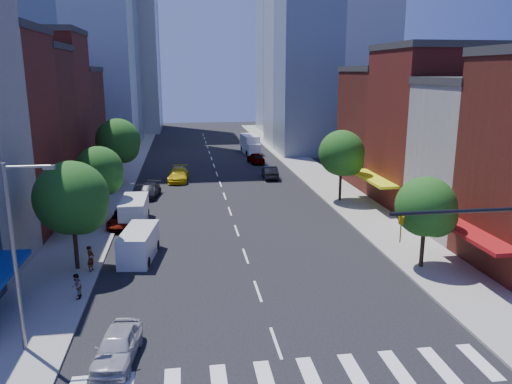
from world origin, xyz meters
TOP-DOWN VIEW (x-y plane):
  - ground at (0.00, 0.00)m, footprint 220.00×220.00m
  - sidewalk_left at (-12.50, 40.00)m, footprint 5.00×120.00m
  - sidewalk_right at (12.50, 40.00)m, footprint 5.00×120.00m
  - crosswalk at (0.00, -3.00)m, footprint 19.00×3.00m
  - bldg_left_3 at (-21.00, 29.00)m, footprint 12.00×8.00m
  - bldg_left_4 at (-21.00, 37.50)m, footprint 12.00×9.00m
  - bldg_left_5 at (-21.00, 47.00)m, footprint 12.00×10.00m
  - bldg_right_1 at (21.00, 15.00)m, footprint 12.00×8.00m
  - bldg_right_2 at (21.00, 24.00)m, footprint 12.00×10.00m
  - bldg_right_3 at (21.00, 34.00)m, footprint 12.00×10.00m
  - streetlight at (-11.81, 1.00)m, footprint 2.25×0.25m
  - tree_left_near at (-11.35, 10.92)m, footprint 4.80×4.80m
  - tree_left_mid at (-11.35, 21.92)m, footprint 4.20×4.20m
  - tree_left_far at (-11.35, 35.92)m, footprint 5.00×5.00m
  - tree_right_near at (11.65, 7.92)m, footprint 4.00×4.00m
  - tree_right_far at (11.65, 25.92)m, footprint 4.60×4.60m
  - parked_car_front at (-7.50, -0.44)m, footprint 2.25×4.50m
  - parked_car_second at (-7.50, 15.09)m, footprint 2.01×5.04m
  - parked_car_third at (-9.50, 20.64)m, footprint 2.62×5.05m
  - parked_car_rear at (-7.97, 30.74)m, footprint 2.63×5.08m
  - cargo_van_near at (-7.57, 12.56)m, footprint 2.71×5.31m
  - cargo_van_far at (-8.65, 21.26)m, footprint 2.25×5.34m
  - taxi at (-4.92, 38.35)m, footprint 2.68×5.76m
  - traffic_car_oncoming at (6.38, 38.38)m, footprint 1.82×4.76m
  - traffic_car_far at (6.15, 49.09)m, footprint 2.32×4.69m
  - box_truck at (6.60, 58.38)m, footprint 2.64×7.33m
  - pedestrian_near at (-10.50, 10.40)m, footprint 0.57×0.72m
  - pedestrian_far at (-10.59, 6.21)m, footprint 0.61×0.77m

SIDE VIEW (x-z plane):
  - ground at x=0.00m, z-range 0.00..0.00m
  - crosswalk at x=0.00m, z-range 0.00..0.01m
  - sidewalk_left at x=-12.50m, z-range 0.00..0.15m
  - sidewalk_right at x=12.50m, z-range 0.00..0.15m
  - parked_car_third at x=-9.50m, z-range 0.00..1.36m
  - parked_car_rear at x=-7.97m, z-range 0.00..1.41m
  - parked_car_front at x=-7.50m, z-range 0.00..1.47m
  - traffic_car_far at x=6.15m, z-range 0.00..1.54m
  - traffic_car_oncoming at x=6.38m, z-range 0.00..1.55m
  - taxi at x=-4.92m, z-range 0.00..1.63m
  - parked_car_second at x=-7.50m, z-range 0.00..1.63m
  - pedestrian_far at x=-10.59m, z-range 0.15..1.67m
  - pedestrian_near at x=-10.50m, z-range 0.15..1.87m
  - cargo_van_near at x=-7.57m, z-range -0.01..2.15m
  - cargo_van_far at x=-8.65m, z-range -0.01..2.25m
  - box_truck at x=6.60m, z-range -0.08..2.82m
  - tree_right_near at x=11.65m, z-range 1.09..7.29m
  - tree_left_mid at x=-11.35m, z-range 1.20..7.85m
  - tree_right_far at x=11.65m, z-range 1.26..8.46m
  - tree_left_near at x=-11.35m, z-range 1.22..8.52m
  - tree_left_far at x=-11.35m, z-range 1.33..9.08m
  - streetlight at x=-11.81m, z-range 0.78..9.78m
  - bldg_right_1 at x=21.00m, z-range 0.00..12.00m
  - bldg_left_5 at x=-21.00m, z-range 0.00..13.00m
  - bldg_right_3 at x=21.00m, z-range 0.00..13.00m
  - bldg_left_3 at x=-21.00m, z-range 0.00..15.00m
  - bldg_right_2 at x=21.00m, z-range 0.00..15.00m
  - bldg_left_4 at x=-21.00m, z-range 0.00..17.00m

